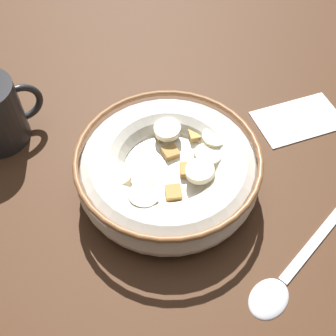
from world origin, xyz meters
TOP-DOWN VIEW (x-y plane):
  - ground_plane at (0.00, 0.00)cm, footprint 102.88×102.88cm
  - cereal_bowl at (0.01, -0.01)cm, footprint 19.14×19.14cm
  - spoon at (3.62, -15.05)cm, footprint 15.18×6.62cm
  - folded_napkin at (18.73, 0.54)cm, footprint 11.41×7.96cm

SIDE VIEW (x-z plane):
  - ground_plane at x=0.00cm, z-range -2.00..0.00cm
  - folded_napkin at x=18.73cm, z-range 0.00..0.30cm
  - spoon at x=3.62cm, z-range -0.06..0.74cm
  - cereal_bowl at x=0.01cm, z-range 0.10..5.48cm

